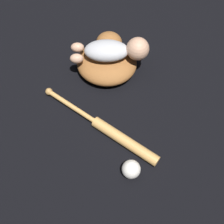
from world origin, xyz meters
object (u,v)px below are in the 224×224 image
at_px(baseball_glove, 107,59).
at_px(baby_figure, 115,50).
at_px(baseball_bat, 114,134).
at_px(baseball, 131,169).

distance_m(baseball_glove, baby_figure, 0.10).
distance_m(baseball_glove, baseball_bat, 0.38).
bearing_deg(baseball_bat, baby_figure, 80.49).
bearing_deg(baseball, baseball_bat, 104.55).
bearing_deg(baseball_glove, baseball, -87.90).
relative_size(baseball_bat, baseball, 5.90).
height_order(baseball_glove, baby_figure, baby_figure).
relative_size(baby_figure, baseball_bat, 0.79).
height_order(baseball_glove, baseball_bat, baseball_glove).
height_order(baseball_bat, baseball, baseball).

